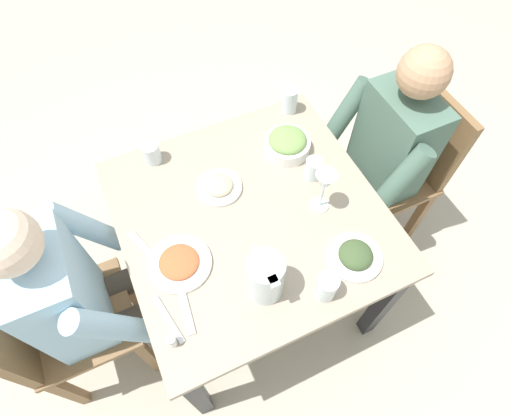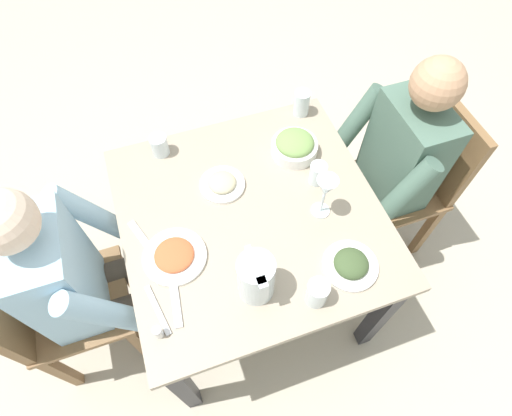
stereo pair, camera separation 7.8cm
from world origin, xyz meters
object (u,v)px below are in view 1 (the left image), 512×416
object	(u,v)px
dining_table	(251,229)
chair_far	(54,325)
water_pitcher	(265,277)
wine_glass	(324,184)
water_glass_center	(326,287)
salt_shaker	(172,341)
chair_near	(401,165)
plate_beans	(219,186)
water_glass_near_right	(152,153)
plate_rice_curry	(179,263)
plate_dolmas	(355,256)
diner_far	(95,289)
diner_near	(372,159)
water_glass_by_pitcher	(313,169)
salad_bowl	(287,143)
water_glass_far_right	(290,100)

from	to	relation	value
dining_table	chair_far	xyz separation A→B (m)	(0.00, 0.82, -0.13)
water_pitcher	wine_glass	bearing A→B (deg)	-57.30
water_glass_center	salt_shaker	distance (m)	0.51
chair_near	wine_glass	bearing A→B (deg)	105.74
plate_beans	water_glass_near_right	size ratio (longest dim) A/B	2.00
plate_beans	water_glass_near_right	distance (m)	0.31
water_pitcher	plate_rice_curry	bearing A→B (deg)	48.72
plate_dolmas	plate_beans	distance (m)	0.57
dining_table	diner_far	size ratio (longest dim) A/B	0.81
plate_dolmas	diner_far	bearing A→B (deg)	70.00
dining_table	diner_near	distance (m)	0.62
chair_near	chair_far	xyz separation A→B (m)	(-0.09, 1.65, 0.00)
plate_dolmas	dining_table	bearing A→B (deg)	38.57
water_glass_near_right	salt_shaker	distance (m)	0.74
plate_beans	salt_shaker	xyz separation A→B (m)	(-0.48, 0.35, 0.01)
water_pitcher	water_glass_by_pitcher	world-z (taller)	water_pitcher
diner_near	water_glass_center	world-z (taller)	diner_near
salad_bowl	water_glass_near_right	distance (m)	0.54
water_glass_near_right	water_glass_center	distance (m)	0.85
chair_near	water_pitcher	xyz separation A→B (m)	(-0.37, 0.90, 0.34)
dining_table	chair_far	size ratio (longest dim) A/B	1.08
dining_table	water_pitcher	xyz separation A→B (m)	(-0.29, 0.08, 0.21)
water_pitcher	plate_dolmas	size ratio (longest dim) A/B	0.99
dining_table	chair_near	size ratio (longest dim) A/B	1.08
dining_table	plate_dolmas	distance (m)	0.43
chair_near	diner_near	distance (m)	0.25
chair_near	salt_shaker	distance (m)	1.33
chair_far	water_glass_center	xyz separation A→B (m)	(-0.38, -0.92, 0.30)
water_glass_far_right	chair_near	bearing A→B (deg)	-126.34
dining_table	diner_near	bearing A→B (deg)	-82.07
water_pitcher	water_glass_by_pitcher	xyz separation A→B (m)	(0.34, -0.37, -0.05)
dining_table	salad_bowl	xyz separation A→B (m)	(0.22, -0.26, 0.16)
diner_near	plate_dolmas	world-z (taller)	diner_near
plate_dolmas	plate_rice_curry	bearing A→B (deg)	67.59
diner_near	wine_glass	world-z (taller)	diner_near
water_pitcher	salad_bowl	xyz separation A→B (m)	(0.50, -0.34, -0.05)
diner_far	water_glass_far_right	world-z (taller)	diner_far
diner_near	salad_bowl	xyz separation A→B (m)	(0.13, 0.36, 0.14)
chair_near	salad_bowl	world-z (taller)	chair_near
chair_far	diner_near	size ratio (longest dim) A/B	0.75
plate_dolmas	water_glass_near_right	bearing A→B (deg)	35.32
dining_table	plate_beans	world-z (taller)	plate_beans
water_pitcher	water_glass_center	size ratio (longest dim) A/B	1.80
diner_far	plate_beans	distance (m)	0.59
wine_glass	plate_dolmas	bearing A→B (deg)	-178.96
water_pitcher	wine_glass	world-z (taller)	wine_glass
plate_rice_curry	water_glass_near_right	size ratio (longest dim) A/B	2.53
water_pitcher	water_glass_near_right	world-z (taller)	water_pitcher
chair_far	plate_beans	bearing A→B (deg)	-78.57
chair_far	diner_far	distance (m)	0.25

